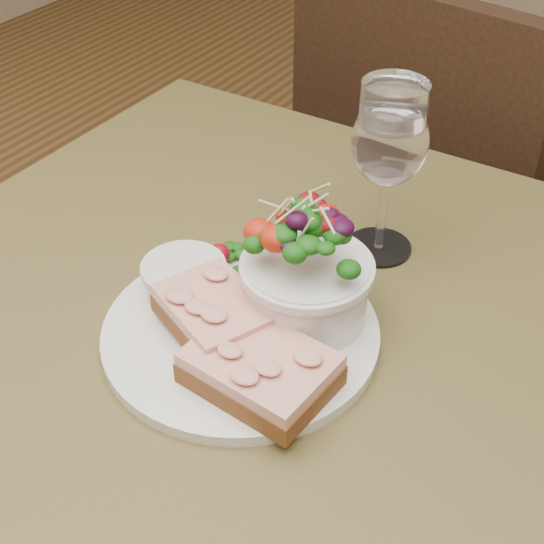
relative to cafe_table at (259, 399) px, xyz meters
The scene contains 9 objects.
cafe_table is the anchor object (origin of this frame).
chair_far 0.78m from the cafe_table, 93.81° to the left, with size 0.49×0.49×0.90m.
dinner_plate 0.11m from the cafe_table, 103.77° to the right, with size 0.26×0.26×0.01m, color white.
sandwich_front 0.15m from the cafe_table, 55.22° to the right, with size 0.12×0.10×0.03m.
sandwich_back 0.14m from the cafe_table, 119.92° to the right, with size 0.13×0.11×0.03m.
ramekin 0.15m from the cafe_table, behind, with size 0.07×0.07×0.04m.
salad_bowl 0.18m from the cafe_table, 36.18° to the left, with size 0.11×0.11×0.13m.
garnish 0.15m from the cafe_table, 140.90° to the left, with size 0.05×0.04×0.02m.
wine_glass 0.29m from the cafe_table, 75.93° to the left, with size 0.08×0.08×0.18m.
Camera 1 is at (0.29, -0.44, 1.23)m, focal length 50.00 mm.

